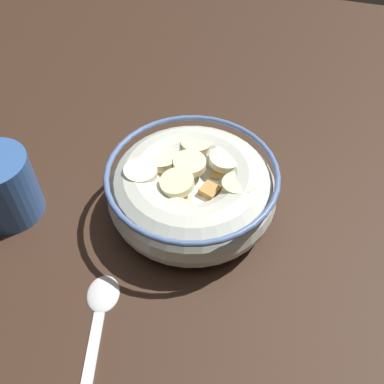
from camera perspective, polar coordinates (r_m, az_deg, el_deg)
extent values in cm
cube|color=#332116|center=(49.93, 0.00, -3.01)|extent=(110.44, 110.44, 2.00)
cylinder|color=beige|center=(48.91, 0.00, -2.07)|extent=(9.79, 9.79, 0.60)
torus|color=beige|center=(46.74, 0.00, 0.10)|extent=(17.80, 17.80, 6.26)
torus|color=#4C6699|center=(44.65, 0.00, 2.48)|extent=(17.86, 17.86, 0.60)
cylinder|color=white|center=(46.07, 0.00, 0.84)|extent=(14.04, 14.04, 0.40)
cube|color=#B78947|center=(43.16, 4.97, -2.26)|extent=(2.47, 2.43, 1.00)
cube|color=#AD7F42|center=(44.47, -5.40, -0.35)|extent=(2.02, 2.01, 0.84)
cube|color=#B78947|center=(49.22, 2.65, 5.90)|extent=(2.49, 2.48, 0.89)
cube|color=tan|center=(43.42, -0.76, -1.88)|extent=(2.51, 2.51, 0.86)
cube|color=#AD7F42|center=(44.92, 2.30, 0.16)|extent=(2.28, 2.26, 0.84)
cube|color=#B78947|center=(43.59, -4.50, -2.09)|extent=(2.44, 2.47, 0.98)
cube|color=tan|center=(48.02, 6.01, 4.13)|extent=(2.49, 2.48, 0.83)
cube|color=tan|center=(45.90, -5.86, 1.35)|extent=(2.24, 2.19, 1.00)
cube|color=tan|center=(45.88, -3.57, 1.51)|extent=(1.95, 1.98, 0.87)
cube|color=tan|center=(46.72, 3.69, 2.65)|extent=(1.93, 1.84, 1.03)
cube|color=tan|center=(49.68, -0.40, 6.52)|extent=(2.39, 2.36, 0.94)
cube|color=#B78947|center=(41.87, 2.14, -4.60)|extent=(2.03, 2.09, 1.00)
cube|color=tan|center=(44.23, -3.03, -0.81)|extent=(2.50, 2.48, 0.94)
cylinder|color=beige|center=(48.14, 0.56, 6.25)|extent=(4.24, 4.22, 1.13)
cylinder|color=beige|center=(43.91, -1.95, 1.19)|extent=(4.18, 4.16, 1.46)
cylinder|color=beige|center=(44.42, 6.17, 1.22)|extent=(4.10, 4.08, 1.38)
cylinder|color=beige|center=(46.60, -4.02, 4.14)|extent=(4.91, 4.87, 1.52)
cylinder|color=beige|center=(45.69, -0.33, 3.68)|extent=(4.65, 4.65, 0.89)
cylinder|color=#F9EFC6|center=(45.13, -6.65, 2.57)|extent=(4.25, 4.26, 0.96)
cylinder|color=#F4EABC|center=(41.69, -2.21, -2.89)|extent=(4.21, 4.18, 1.15)
cylinder|color=#F4EABC|center=(46.51, 4.34, 4.18)|extent=(4.81, 4.80, 1.04)
ellipsoid|color=silver|center=(43.93, -11.46, -12.52)|extent=(4.63, 4.03, 0.80)
cube|color=silver|center=(41.25, -13.24, -21.88)|extent=(11.04, 3.71, 0.36)
cylinder|color=#335999|center=(50.35, -23.28, 0.60)|extent=(7.10, 7.10, 7.58)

